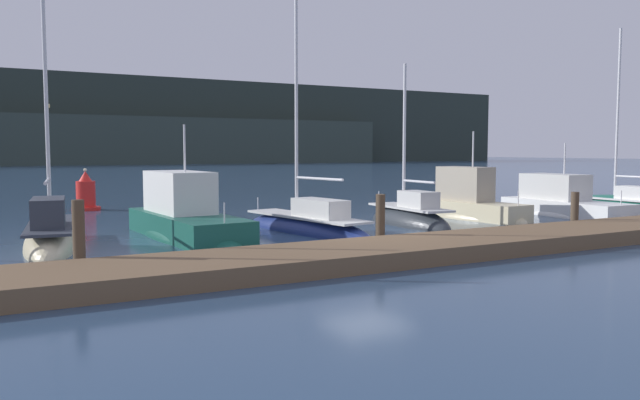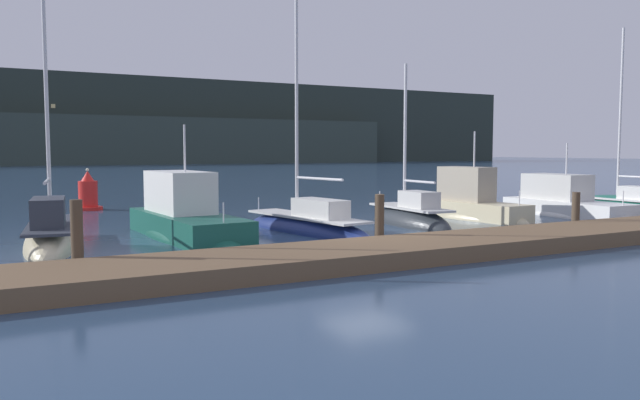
{
  "view_description": "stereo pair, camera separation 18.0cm",
  "coord_description": "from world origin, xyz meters",
  "px_view_note": "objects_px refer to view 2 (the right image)",
  "views": [
    {
      "loc": [
        -10.25,
        -16.0,
        2.91
      ],
      "look_at": [
        0.0,
        2.99,
        1.2
      ],
      "focal_mm": 35.0,
      "sensor_mm": 36.0,
      "label": 1
    },
    {
      "loc": [
        -10.09,
        -16.09,
        2.91
      ],
      "look_at": [
        0.0,
        2.99,
        1.2
      ],
      "focal_mm": 35.0,
      "sensor_mm": 36.0,
      "label": 2
    }
  ],
  "objects_px": {
    "sailboat_berth_6": "(410,222)",
    "motorboat_berth_8": "(565,208)",
    "motorboat_berth_4": "(186,226)",
    "motorboat_berth_7": "(473,209)",
    "channel_buoy": "(88,194)",
    "sailboat_berth_9": "(629,209)",
    "sailboat_berth_3": "(51,241)",
    "sailboat_berth_5": "(307,228)"
  },
  "relations": [
    {
      "from": "motorboat_berth_8",
      "to": "sailboat_berth_9",
      "type": "bearing_deg",
      "value": -1.43
    },
    {
      "from": "sailboat_berth_6",
      "to": "sailboat_berth_5",
      "type": "bearing_deg",
      "value": 178.52
    },
    {
      "from": "motorboat_berth_4",
      "to": "motorboat_berth_7",
      "type": "relative_size",
      "value": 1.32
    },
    {
      "from": "sailboat_berth_5",
      "to": "motorboat_berth_8",
      "type": "distance_m",
      "value": 12.87
    },
    {
      "from": "sailboat_berth_3",
      "to": "sailboat_berth_9",
      "type": "xyz_separation_m",
      "value": [
        25.61,
        -0.99,
        -0.05
      ]
    },
    {
      "from": "motorboat_berth_7",
      "to": "motorboat_berth_8",
      "type": "xyz_separation_m",
      "value": [
        4.62,
        -0.88,
        -0.08
      ]
    },
    {
      "from": "channel_buoy",
      "to": "sailboat_berth_9",
      "type": "bearing_deg",
      "value": -29.42
    },
    {
      "from": "sailboat_berth_6",
      "to": "sailboat_berth_9",
      "type": "xyz_separation_m",
      "value": [
        12.7,
        -0.32,
        -0.02
      ]
    },
    {
      "from": "sailboat_berth_5",
      "to": "motorboat_berth_8",
      "type": "height_order",
      "value": "sailboat_berth_5"
    },
    {
      "from": "sailboat_berth_9",
      "to": "channel_buoy",
      "type": "distance_m",
      "value": 26.34
    },
    {
      "from": "motorboat_berth_4",
      "to": "channel_buoy",
      "type": "relative_size",
      "value": 3.63
    },
    {
      "from": "motorboat_berth_8",
      "to": "channel_buoy",
      "type": "xyz_separation_m",
      "value": [
        -18.65,
        12.83,
        0.45
      ]
    },
    {
      "from": "sailboat_berth_3",
      "to": "sailboat_berth_6",
      "type": "xyz_separation_m",
      "value": [
        12.91,
        -0.67,
        -0.03
      ]
    },
    {
      "from": "sailboat_berth_3",
      "to": "sailboat_berth_6",
      "type": "height_order",
      "value": "sailboat_berth_3"
    },
    {
      "from": "sailboat_berth_3",
      "to": "sailboat_berth_5",
      "type": "relative_size",
      "value": 1.02
    },
    {
      "from": "sailboat_berth_6",
      "to": "sailboat_berth_9",
      "type": "height_order",
      "value": "sailboat_berth_9"
    },
    {
      "from": "sailboat_berth_6",
      "to": "motorboat_berth_8",
      "type": "distance_m",
      "value": 8.41
    },
    {
      "from": "sailboat_berth_9",
      "to": "channel_buoy",
      "type": "relative_size",
      "value": 4.65
    },
    {
      "from": "sailboat_berth_5",
      "to": "channel_buoy",
      "type": "relative_size",
      "value": 4.88
    },
    {
      "from": "sailboat_berth_3",
      "to": "channel_buoy",
      "type": "distance_m",
      "value": 12.25
    },
    {
      "from": "channel_buoy",
      "to": "motorboat_berth_8",
      "type": "bearing_deg",
      "value": -34.52
    },
    {
      "from": "sailboat_berth_3",
      "to": "sailboat_berth_5",
      "type": "height_order",
      "value": "sailboat_berth_3"
    },
    {
      "from": "motorboat_berth_7",
      "to": "motorboat_berth_8",
      "type": "height_order",
      "value": "motorboat_berth_7"
    },
    {
      "from": "sailboat_berth_5",
      "to": "sailboat_berth_9",
      "type": "xyz_separation_m",
      "value": [
        17.16,
        -0.43,
        -0.04
      ]
    },
    {
      "from": "sailboat_berth_6",
      "to": "sailboat_berth_9",
      "type": "distance_m",
      "value": 12.7
    },
    {
      "from": "motorboat_berth_8",
      "to": "sailboat_berth_5",
      "type": "bearing_deg",
      "value": 178.55
    },
    {
      "from": "sailboat_berth_6",
      "to": "channel_buoy",
      "type": "distance_m",
      "value": 16.26
    },
    {
      "from": "sailboat_berth_5",
      "to": "sailboat_berth_6",
      "type": "height_order",
      "value": "sailboat_berth_5"
    },
    {
      "from": "motorboat_berth_4",
      "to": "sailboat_berth_5",
      "type": "relative_size",
      "value": 0.74
    },
    {
      "from": "sailboat_berth_6",
      "to": "motorboat_berth_8",
      "type": "height_order",
      "value": "sailboat_berth_6"
    },
    {
      "from": "sailboat_berth_6",
      "to": "motorboat_berth_7",
      "type": "xyz_separation_m",
      "value": [
        3.78,
        0.67,
        0.29
      ]
    },
    {
      "from": "sailboat_berth_5",
      "to": "motorboat_berth_7",
      "type": "bearing_deg",
      "value": 3.87
    },
    {
      "from": "sailboat_berth_5",
      "to": "sailboat_berth_6",
      "type": "bearing_deg",
      "value": -1.48
    },
    {
      "from": "motorboat_berth_8",
      "to": "sailboat_berth_3",
      "type": "bearing_deg",
      "value": 177.62
    },
    {
      "from": "channel_buoy",
      "to": "sailboat_berth_5",
      "type": "bearing_deg",
      "value": -65.19
    },
    {
      "from": "sailboat_berth_6",
      "to": "channel_buoy",
      "type": "height_order",
      "value": "sailboat_berth_6"
    },
    {
      "from": "motorboat_berth_4",
      "to": "sailboat_berth_6",
      "type": "bearing_deg",
      "value": -5.62
    },
    {
      "from": "motorboat_berth_7",
      "to": "sailboat_berth_6",
      "type": "bearing_deg",
      "value": -169.92
    },
    {
      "from": "motorboat_berth_4",
      "to": "sailboat_berth_9",
      "type": "relative_size",
      "value": 0.78
    },
    {
      "from": "sailboat_berth_6",
      "to": "channel_buoy",
      "type": "xyz_separation_m",
      "value": [
        -10.24,
        12.62,
        0.65
      ]
    },
    {
      "from": "sailboat_berth_3",
      "to": "motorboat_berth_8",
      "type": "height_order",
      "value": "sailboat_berth_3"
    },
    {
      "from": "sailboat_berth_3",
      "to": "sailboat_berth_9",
      "type": "height_order",
      "value": "sailboat_berth_3"
    }
  ]
}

